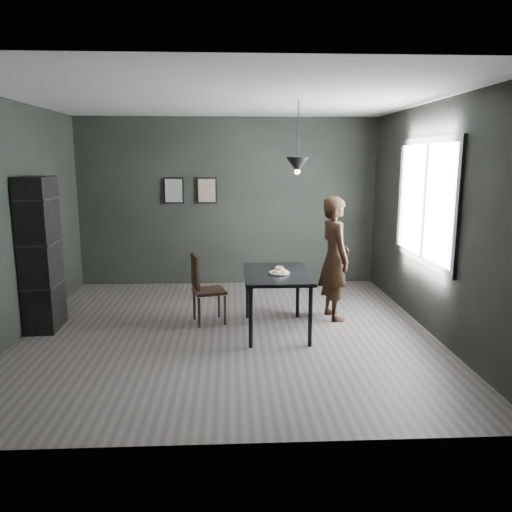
{
  "coord_description": "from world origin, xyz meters",
  "views": [
    {
      "loc": [
        0.05,
        -5.94,
        2.12
      ],
      "look_at": [
        0.35,
        0.05,
        0.95
      ],
      "focal_mm": 35.0,
      "sensor_mm": 36.0,
      "label": 1
    }
  ],
  "objects_px": {
    "wood_chair": "(203,284)",
    "pendant_lamp": "(297,165)",
    "shelf_unit": "(41,254)",
    "woman": "(335,258)",
    "cafe_table": "(276,279)",
    "white_plate": "(279,273)"
  },
  "relations": [
    {
      "from": "woman",
      "to": "shelf_unit",
      "type": "xyz_separation_m",
      "value": [
        -3.74,
        -0.23,
        0.13
      ]
    },
    {
      "from": "cafe_table",
      "to": "woman",
      "type": "relative_size",
      "value": 0.73
    },
    {
      "from": "cafe_table",
      "to": "white_plate",
      "type": "distance_m",
      "value": 0.11
    },
    {
      "from": "cafe_table",
      "to": "shelf_unit",
      "type": "relative_size",
      "value": 0.63
    },
    {
      "from": "white_plate",
      "to": "woman",
      "type": "height_order",
      "value": "woman"
    },
    {
      "from": "wood_chair",
      "to": "pendant_lamp",
      "type": "bearing_deg",
      "value": -27.44
    },
    {
      "from": "woman",
      "to": "cafe_table",
      "type": "bearing_deg",
      "value": 109.87
    },
    {
      "from": "white_plate",
      "to": "woman",
      "type": "relative_size",
      "value": 0.14
    },
    {
      "from": "pendant_lamp",
      "to": "wood_chair",
      "type": "bearing_deg",
      "value": 167.2
    },
    {
      "from": "white_plate",
      "to": "pendant_lamp",
      "type": "xyz_separation_m",
      "value": [
        0.22,
        0.17,
        1.29
      ]
    },
    {
      "from": "white_plate",
      "to": "shelf_unit",
      "type": "height_order",
      "value": "shelf_unit"
    },
    {
      "from": "woman",
      "to": "white_plate",
      "type": "bearing_deg",
      "value": 114.11
    },
    {
      "from": "shelf_unit",
      "to": "woman",
      "type": "bearing_deg",
      "value": 0.52
    },
    {
      "from": "wood_chair",
      "to": "shelf_unit",
      "type": "xyz_separation_m",
      "value": [
        -1.99,
        -0.1,
        0.44
      ]
    },
    {
      "from": "wood_chair",
      "to": "pendant_lamp",
      "type": "distance_m",
      "value": 1.95
    },
    {
      "from": "cafe_table",
      "to": "wood_chair",
      "type": "relative_size",
      "value": 1.32
    },
    {
      "from": "woman",
      "to": "wood_chair",
      "type": "height_order",
      "value": "woman"
    },
    {
      "from": "pendant_lamp",
      "to": "white_plate",
      "type": "bearing_deg",
      "value": -143.14
    },
    {
      "from": "shelf_unit",
      "to": "pendant_lamp",
      "type": "bearing_deg",
      "value": -5.93
    },
    {
      "from": "cafe_table",
      "to": "shelf_unit",
      "type": "height_order",
      "value": "shelf_unit"
    },
    {
      "from": "wood_chair",
      "to": "pendant_lamp",
      "type": "relative_size",
      "value": 1.05
    },
    {
      "from": "shelf_unit",
      "to": "cafe_table",
      "type": "bearing_deg",
      "value": -8.13
    }
  ]
}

